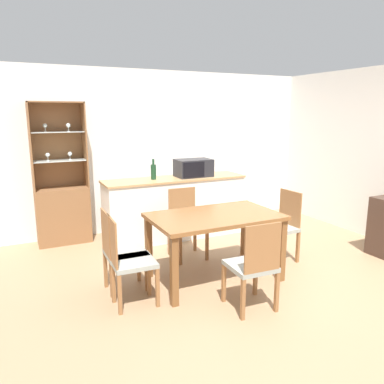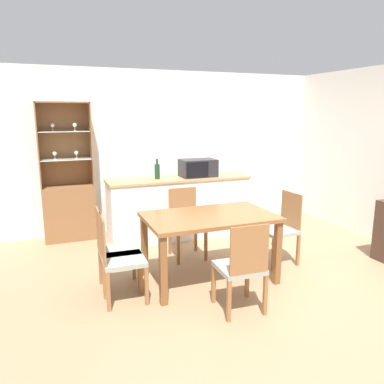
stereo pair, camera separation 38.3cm
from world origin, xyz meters
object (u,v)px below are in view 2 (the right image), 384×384
at_px(dining_chair_side_left_far, 115,250).
at_px(microwave, 198,168).
at_px(dining_table, 209,224).
at_px(display_cabinet, 69,201).
at_px(wine_bottle, 157,171).
at_px(dining_chair_head_near, 241,267).
at_px(dining_chair_side_right_far, 281,228).
at_px(dining_chair_side_left_near, 119,259).
at_px(dining_chair_head_far, 186,224).

xyz_separation_m(dining_chair_side_left_far, microwave, (1.54, 1.43, 0.61)).
relative_size(dining_table, dining_chair_side_left_far, 1.59).
xyz_separation_m(display_cabinet, wine_bottle, (1.25, -0.48, 0.46)).
distance_m(dining_chair_head_near, dining_chair_side_right_far, 1.38).
bearing_deg(display_cabinet, microwave, -14.99).
xyz_separation_m(display_cabinet, dining_chair_side_left_near, (0.35, -2.20, -0.13)).
height_order(dining_chair_side_left_near, dining_chair_head_far, same).
height_order(dining_chair_side_left_far, dining_chair_head_far, same).
height_order(display_cabinet, dining_chair_head_far, display_cabinet).
bearing_deg(wine_bottle, dining_chair_side_left_far, -121.69).
height_order(dining_chair_head_far, wine_bottle, wine_bottle).
xyz_separation_m(dining_chair_side_left_far, dining_chair_head_far, (1.05, 0.63, 0.00)).
bearing_deg(dining_chair_side_right_far, dining_chair_head_far, 55.81).
bearing_deg(wine_bottle, dining_chair_side_right_far, -50.60).
bearing_deg(dining_chair_head_near, dining_chair_side_left_near, 151.25).
relative_size(display_cabinet, dining_chair_head_far, 2.25).
bearing_deg(dining_chair_head_near, dining_chair_head_far, 92.39).
relative_size(dining_chair_head_near, wine_bottle, 3.01).
bearing_deg(wine_bottle, dining_chair_head_far, -79.75).
relative_size(dining_chair_side_left_near, microwave, 1.68).
relative_size(dining_chair_side_left_far, dining_chair_side_left_near, 1.00).
bearing_deg(dining_chair_head_far, wine_bottle, -78.39).
relative_size(dining_chair_side_left_near, dining_chair_head_near, 1.00).
bearing_deg(dining_chair_side_left_near, dining_chair_head_near, 61.06).
distance_m(display_cabinet, wine_bottle, 1.41).
bearing_deg(dining_chair_head_far, dining_chair_side_right_far, 150.30).
bearing_deg(dining_chair_side_right_far, display_cabinet, 48.45).
height_order(dining_table, dining_chair_side_left_near, dining_chair_side_left_near).
bearing_deg(wine_bottle, dining_table, -84.68).
relative_size(dining_chair_side_left_far, dining_chair_head_far, 1.00).
height_order(dining_chair_head_near, microwave, microwave).
relative_size(display_cabinet, dining_chair_side_left_near, 2.25).
distance_m(dining_table, microwave, 1.68).
relative_size(display_cabinet, dining_chair_head_near, 2.25).
height_order(microwave, wine_bottle, wine_bottle).
distance_m(display_cabinet, dining_chair_side_right_far, 3.11).
bearing_deg(dining_table, dining_chair_side_left_far, 172.79).
distance_m(dining_chair_side_left_near, dining_chair_head_far, 1.38).
bearing_deg(dining_chair_side_right_far, dining_chair_head_near, 127.43).
relative_size(dining_chair_side_left_near, dining_chair_side_right_far, 1.00).
height_order(dining_chair_side_left_far, dining_chair_side_right_far, same).
relative_size(display_cabinet, wine_bottle, 6.77).
xyz_separation_m(dining_chair_head_near, microwave, (0.49, 2.33, 0.61)).
distance_m(dining_chair_head_far, wine_bottle, 1.03).
xyz_separation_m(dining_chair_head_far, dining_chair_side_right_far, (1.04, -0.63, 0.00)).
bearing_deg(wine_bottle, display_cabinet, 158.88).
relative_size(display_cabinet, dining_chair_side_left_far, 2.25).
bearing_deg(display_cabinet, dining_table, -56.03).
xyz_separation_m(dining_chair_side_right_far, wine_bottle, (-1.19, 1.45, 0.59)).
xyz_separation_m(display_cabinet, dining_chair_side_left_far, (0.35, -1.94, -0.13)).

